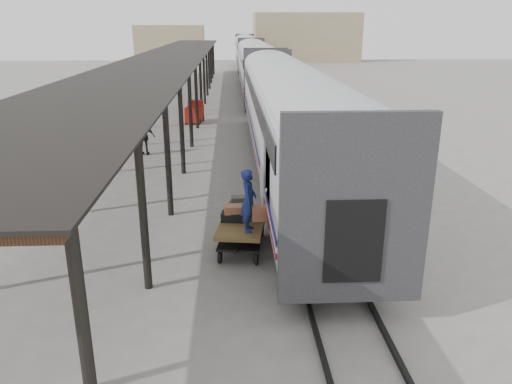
{
  "coord_description": "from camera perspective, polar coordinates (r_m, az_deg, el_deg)",
  "views": [
    {
      "loc": [
        0.76,
        -13.1,
        6.22
      ],
      "look_at": [
        1.44,
        0.25,
        1.7
      ],
      "focal_mm": 35.0,
      "sensor_mm": 36.0,
      "label": 1
    }
  ],
  "objects": [
    {
      "name": "rails",
      "position": [
        47.56,
        0.08,
        11.24
      ],
      "size": [
        1.54,
        150.0,
        0.12
      ],
      "color": "black",
      "rests_on": "ground"
    },
    {
      "name": "ground",
      "position": [
        14.52,
        -5.66,
        -6.78
      ],
      "size": [
        160.0,
        160.0,
        0.0
      ],
      "primitive_type": "plane",
      "color": "slate",
      "rests_on": "ground"
    },
    {
      "name": "train",
      "position": [
        47.09,
        0.09,
        14.38
      ],
      "size": [
        3.45,
        76.01,
        4.01
      ],
      "color": "silver",
      "rests_on": "ground"
    },
    {
      "name": "porter",
      "position": [
        13.37,
        -0.84,
        -0.97
      ],
      "size": [
        0.51,
        0.69,
        1.73
      ],
      "primitive_type": "imported",
      "rotation": [
        0.0,
        0.0,
        1.41
      ],
      "color": "navy",
      "rests_on": "baggage_cart"
    },
    {
      "name": "building_left",
      "position": [
        95.76,
        -9.74,
        16.5
      ],
      "size": [
        12.0,
        8.0,
        6.0
      ],
      "primitive_type": "cube",
      "color": "tan",
      "rests_on": "ground"
    },
    {
      "name": "baggage_cart",
      "position": [
        14.36,
        -1.59,
        -4.16
      ],
      "size": [
        1.58,
        2.56,
        0.86
      ],
      "rotation": [
        0.0,
        0.0,
        -0.14
      ],
      "color": "brown",
      "rests_on": "ground"
    },
    {
      "name": "luggage_tug",
      "position": [
        33.51,
        -7.03,
        8.98
      ],
      "size": [
        1.21,
        1.73,
        1.42
      ],
      "rotation": [
        0.0,
        0.0,
        -0.15
      ],
      "color": "maroon",
      "rests_on": "ground"
    },
    {
      "name": "building_far",
      "position": [
        92.08,
        5.64,
        17.21
      ],
      "size": [
        18.0,
        10.0,
        8.0
      ],
      "primitive_type": "cube",
      "color": "tan",
      "rests_on": "ground"
    },
    {
      "name": "canopy",
      "position": [
        37.4,
        -9.6,
        15.03
      ],
      "size": [
        4.9,
        64.3,
        4.15
      ],
      "color": "#422B19",
      "rests_on": "ground"
    },
    {
      "name": "pedestrian",
      "position": [
        25.43,
        -12.69,
        6.22
      ],
      "size": [
        1.14,
        0.58,
        1.86
      ],
      "primitive_type": "imported",
      "rotation": [
        0.0,
        0.0,
        3.02
      ],
      "color": "black",
      "rests_on": "ground"
    },
    {
      "name": "suitcase_stack",
      "position": [
        14.5,
        -1.81,
        -2.17
      ],
      "size": [
        1.29,
        1.13,
        0.58
      ],
      "rotation": [
        0.0,
        0.0,
        -0.14
      ],
      "color": "#3A3A3C",
      "rests_on": "baggage_cart"
    }
  ]
}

